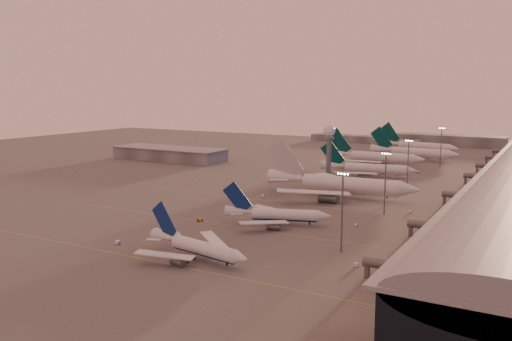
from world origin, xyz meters
The scene contains 26 objects.
ground centered at (0.00, 0.00, 0.00)m, with size 700.00×700.00×0.00m, color #4D4B4B.
taxiway_markings centered at (30.00, 56.00, 0.01)m, with size 180.00×185.25×0.02m.
hangar centered at (-120.00, 140.00, 4.32)m, with size 82.00×27.00×8.50m.
radar_tower centered at (5.00, 120.00, 20.95)m, with size 6.40×6.40×31.10m.
mast_a centered at (58.00, 0.00, 13.74)m, with size 3.60×0.56×25.00m.
mast_b centered at (55.00, 55.00, 13.74)m, with size 3.60×0.56×25.00m.
mast_c centered at (50.00, 110.00, 13.74)m, with size 3.60×0.56×25.00m.
mast_d centered at (48.00, 200.00, 13.74)m, with size 3.60×0.56×25.00m.
distant_horizon centered at (2.62, 325.14, 3.89)m, with size 165.00×37.50×9.00m.
narrowbody_near centered at (24.21, -27.36, 3.08)m, with size 38.62×30.57×15.19m.
narrowbody_mid centered at (25.83, 19.69, 3.14)m, with size 38.19×29.94×15.51m.
widebody_white centered at (27.97, 78.10, 4.39)m, with size 71.95×57.56×25.29m.
greentail_a centered at (21.00, 139.25, 3.45)m, with size 53.51×42.91×19.52m.
greentail_b centered at (11.29, 182.34, 4.11)m, with size 64.03×51.71×23.26m.
greentail_c centered at (25.92, 221.69, 3.91)m, with size 61.03×49.16×22.16m.
greentail_d centered at (19.89, 261.71, 3.99)m, with size 61.57×49.25×22.61m.
gsv_truck_a centered at (-6.46, -27.52, 1.29)m, with size 6.57×3.44×2.52m.
gsv_tug_near centered at (23.23, -31.57, 0.45)m, with size 2.51×3.41×0.87m.
gsv_catering_a centered at (66.71, -10.78, 2.15)m, with size 5.53×3.09×4.31m.
gsv_tug_mid centered at (-1.47, 9.63, 0.57)m, with size 4.49×4.08×1.10m.
gsv_truck_b centered at (52.25, 31.06, 1.08)m, with size 5.51×2.90×2.12m.
gsv_truck_c centered at (-2.17, 60.23, 1.27)m, with size 5.93×5.91×2.49m.
gsv_catering_b centered at (63.61, 62.51, 1.94)m, with size 4.82×2.44×3.88m.
gsv_tug_far centered at (13.18, 104.59, 0.48)m, with size 2.25×3.41×0.92m.
gsv_truck_d centered at (-24.34, 135.13, 1.26)m, with size 4.08×6.48×2.46m.
gsv_tug_hangar centered at (42.70, 164.62, 0.59)m, with size 4.52×3.48×1.14m.
Camera 1 is at (114.05, -150.88, 49.83)m, focal length 38.00 mm.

